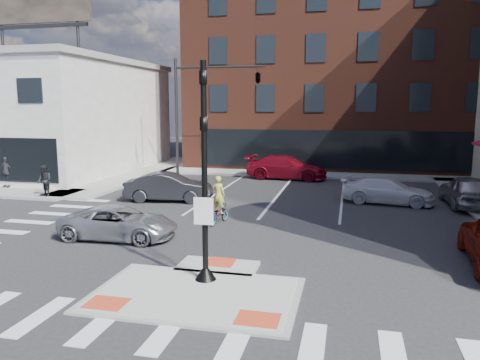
% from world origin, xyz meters
% --- Properties ---
extents(ground, '(120.00, 120.00, 0.00)m').
position_xyz_m(ground, '(0.00, 0.00, 0.00)').
color(ground, '#28282B').
rests_on(ground, ground).
extents(refuge_island, '(5.40, 4.65, 0.13)m').
position_xyz_m(refuge_island, '(0.00, -0.26, 0.05)').
color(refuge_island, gray).
rests_on(refuge_island, ground).
extents(sidewalk_nw, '(23.50, 20.50, 0.15)m').
position_xyz_m(sidewalk_nw, '(-16.76, 15.29, 0.08)').
color(sidewalk_nw, gray).
rests_on(sidewalk_nw, ground).
extents(sidewalk_n, '(26.00, 3.00, 0.15)m').
position_xyz_m(sidewalk_n, '(3.00, 22.00, 0.07)').
color(sidewalk_n, gray).
rests_on(sidewalk_n, ground).
extents(building_nw, '(20.40, 16.40, 14.40)m').
position_xyz_m(building_nw, '(-21.98, 19.98, 4.23)').
color(building_nw, beige).
rests_on(building_nw, ground).
extents(building_n, '(24.40, 18.40, 15.50)m').
position_xyz_m(building_n, '(3.00, 31.99, 7.80)').
color(building_n, '#522519').
rests_on(building_n, ground).
extents(building_far_left, '(10.00, 12.00, 10.00)m').
position_xyz_m(building_far_left, '(-4.00, 52.00, 5.00)').
color(building_far_left, slate).
rests_on(building_far_left, ground).
extents(building_far_right, '(12.00, 12.00, 12.00)m').
position_xyz_m(building_far_right, '(9.00, 54.00, 6.00)').
color(building_far_right, brown).
rests_on(building_far_right, ground).
extents(signal_pole, '(0.60, 0.60, 5.98)m').
position_xyz_m(signal_pole, '(0.00, 0.40, 2.36)').
color(signal_pole, black).
rests_on(signal_pole, refuge_island).
extents(mast_arm_signal, '(6.10, 2.24, 8.00)m').
position_xyz_m(mast_arm_signal, '(-3.47, 18.00, 6.21)').
color(mast_arm_signal, black).
rests_on(mast_arm_signal, ground).
extents(silver_suv, '(4.43, 2.18, 1.21)m').
position_xyz_m(silver_suv, '(-4.50, 3.98, 0.61)').
color(silver_suv, '#AAABB1').
rests_on(silver_suv, ground).
extents(white_pickup, '(4.78, 2.52, 1.32)m').
position_xyz_m(white_pickup, '(5.76, 13.00, 0.66)').
color(white_pickup, white).
rests_on(white_pickup, ground).
extents(bg_car_dark, '(4.68, 2.22, 1.48)m').
position_xyz_m(bg_car_dark, '(-5.33, 11.00, 0.74)').
color(bg_car_dark, '#242429').
rests_on(bg_car_dark, ground).
extents(bg_car_silver, '(2.02, 4.70, 1.58)m').
position_xyz_m(bg_car_silver, '(9.50, 13.08, 0.79)').
color(bg_car_silver, '#9FA0A6').
rests_on(bg_car_silver, ground).
extents(bg_car_red, '(5.63, 2.70, 1.58)m').
position_xyz_m(bg_car_red, '(-0.36, 19.94, 0.79)').
color(bg_car_red, maroon).
rests_on(bg_car_red, ground).
extents(cyclist, '(0.93, 1.68, 2.05)m').
position_xyz_m(cyclist, '(-1.50, 7.00, 0.69)').
color(cyclist, '#3F3F44').
rests_on(cyclist, ground).
extents(pedestrian_a, '(1.01, 0.93, 1.68)m').
position_xyz_m(pedestrian_a, '(-12.00, 10.00, 0.99)').
color(pedestrian_a, black).
rests_on(pedestrian_a, sidewalk_nw).
extents(pedestrian_b, '(1.09, 0.47, 1.84)m').
position_xyz_m(pedestrian_b, '(-16.02, 12.00, 1.07)').
color(pedestrian_b, '#312D37').
rests_on(pedestrian_b, sidewalk_nw).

